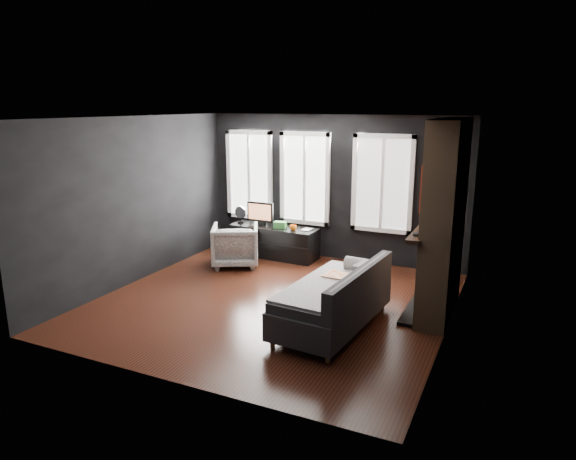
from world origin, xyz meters
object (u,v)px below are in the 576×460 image
at_px(mug, 293,227).
at_px(book, 304,224).
at_px(media_console, 274,242).
at_px(sofa, 333,296).
at_px(monitor, 260,212).
at_px(armchair, 235,243).
at_px(mantel_vase, 431,213).

relative_size(mug, book, 0.58).
height_order(media_console, mug, mug).
height_order(sofa, monitor, monitor).
relative_size(sofa, monitor, 3.57).
distance_m(armchair, mug, 1.11).
xyz_separation_m(media_console, mug, (0.46, -0.11, 0.36)).
bearing_deg(armchair, media_console, -144.08).
relative_size(sofa, mantel_vase, 9.43).
xyz_separation_m(monitor, mug, (0.78, -0.16, -0.19)).
xyz_separation_m(media_console, mantel_vase, (3.09, -1.05, 1.03)).
relative_size(sofa, armchair, 2.41).
relative_size(armchair, media_console, 0.48).
distance_m(book, mantel_vase, 2.78).
bearing_deg(mantel_vase, book, 156.35).
distance_m(sofa, mug, 2.97).
height_order(mug, mantel_vase, mantel_vase).
bearing_deg(armchair, mantel_vase, 147.90).
bearing_deg(mug, media_console, 166.28).
bearing_deg(book, mug, -133.84).
bearing_deg(book, armchair, -140.24).
bearing_deg(media_console, book, 6.26).
bearing_deg(mug, book, 46.16).
bearing_deg(media_console, sofa, -47.40).
xyz_separation_m(sofa, book, (-1.53, 2.60, 0.27)).
distance_m(armchair, mantel_vase, 3.60).
bearing_deg(monitor, armchair, -94.04).
height_order(sofa, mantel_vase, mantel_vase).
height_order(armchair, mug, armchair).
relative_size(sofa, book, 9.10).
bearing_deg(mantel_vase, mug, 160.36).
bearing_deg(book, mantel_vase, -23.65).
xyz_separation_m(armchair, mantel_vase, (3.48, -0.26, 0.91)).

